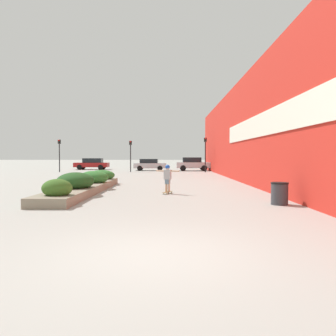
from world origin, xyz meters
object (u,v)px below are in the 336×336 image
at_px(car_rightmost, 92,164).
at_px(car_center_left, 260,163).
at_px(traffic_light_right, 205,149).
at_px(skateboard, 168,192).
at_px(traffic_light_far_left, 59,150).
at_px(trash_bin, 279,193).
at_px(car_leftmost, 193,164).
at_px(traffic_light_left, 131,151).
at_px(car_center_right, 150,164).
at_px(skateboarder, 168,175).

bearing_deg(car_rightmost, car_center_left, -89.02).
bearing_deg(traffic_light_right, skateboard, -100.86).
bearing_deg(traffic_light_far_left, car_rightmost, 73.63).
height_order(trash_bin, traffic_light_right, traffic_light_right).
bearing_deg(trash_bin, skateboard, 140.30).
distance_m(car_leftmost, car_center_left, 9.85).
distance_m(skateboard, traffic_light_left, 21.73).
xyz_separation_m(car_center_right, traffic_light_left, (-1.93, -3.58, 1.62)).
distance_m(skateboard, traffic_light_right, 21.17).
distance_m(skateboard, car_leftmost, 24.43).
bearing_deg(car_center_left, traffic_light_right, -47.18).
bearing_deg(skateboard, skateboarder, -65.38).
relative_size(car_center_left, car_rightmost, 0.89).
height_order(skateboard, skateboarder, skateboarder).
distance_m(car_center_left, car_rightmost, 22.12).
height_order(traffic_light_left, traffic_light_far_left, traffic_light_far_left).
bearing_deg(car_rightmost, car_leftmost, -104.59).
distance_m(traffic_light_left, traffic_light_far_left, 7.87).
bearing_deg(car_center_right, skateboard, 5.52).
height_order(car_center_right, traffic_light_right, traffic_light_right).
distance_m(trash_bin, car_rightmost, 34.18).
height_order(skateboard, car_leftmost, car_leftmost).
bearing_deg(car_leftmost, traffic_light_left, -66.60).
bearing_deg(skateboarder, trash_bin, -15.08).
relative_size(skateboard, traffic_light_left, 0.22).
bearing_deg(traffic_light_far_left, skateboard, -59.73).
relative_size(skateboarder, traffic_light_far_left, 0.35).
bearing_deg(traffic_light_right, traffic_light_left, 176.39).
xyz_separation_m(car_leftmost, car_center_right, (-5.22, 0.49, -0.10)).
xyz_separation_m(car_leftmost, car_center_left, (9.10, 3.77, -0.04)).
bearing_deg(car_center_right, traffic_light_left, -28.27).
distance_m(skateboard, traffic_light_far_left, 24.28).
xyz_separation_m(trash_bin, traffic_light_left, (-8.42, 24.57, 1.96)).
bearing_deg(traffic_light_far_left, car_center_left, 16.53).
height_order(car_center_left, traffic_light_far_left, traffic_light_far_left).
height_order(skateboard, trash_bin, trash_bin).
height_order(trash_bin, car_center_left, car_center_left).
xyz_separation_m(skateboarder, car_center_left, (11.93, 28.03, -0.06)).
relative_size(car_leftmost, traffic_light_left, 1.15).
bearing_deg(car_center_left, car_center_right, -77.12).
height_order(skateboard, traffic_light_far_left, traffic_light_far_left).
distance_m(traffic_light_right, traffic_light_far_left, 16.14).
distance_m(trash_bin, car_center_right, 28.90).
relative_size(trash_bin, traffic_light_right, 0.21).
bearing_deg(traffic_light_far_left, traffic_light_right, -0.80).
height_order(skateboard, traffic_light_right, traffic_light_right).
relative_size(car_leftmost, car_rightmost, 0.91).
bearing_deg(skateboard, car_rightmost, 134.85).
relative_size(skateboarder, car_center_right, 0.32).
height_order(trash_bin, traffic_light_far_left, traffic_light_far_left).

